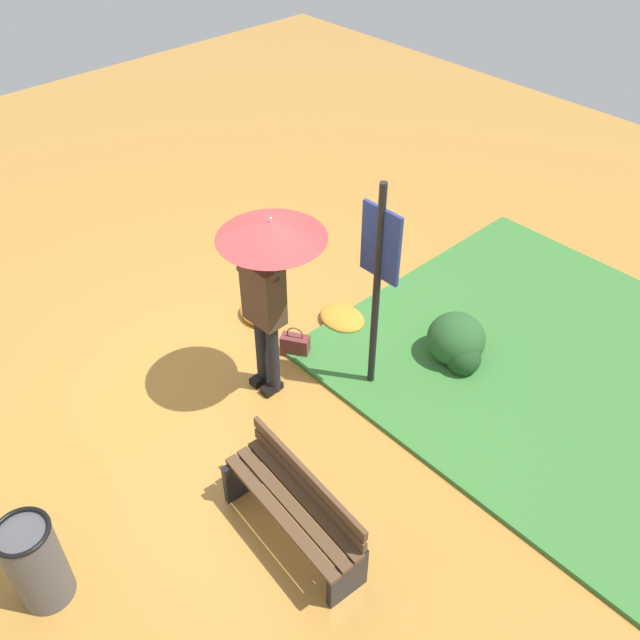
# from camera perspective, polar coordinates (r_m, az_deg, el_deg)

# --- Properties ---
(ground_plane) EXTENTS (18.00, 18.00, 0.00)m
(ground_plane) POSITION_cam_1_polar(r_m,az_deg,el_deg) (7.10, -7.40, -5.30)
(ground_plane) COLOR #B27A33
(grass_verge) EXTENTS (4.80, 4.00, 0.05)m
(grass_verge) POSITION_cam_1_polar(r_m,az_deg,el_deg) (7.56, 20.83, -4.52)
(grass_verge) COLOR #387533
(grass_verge) RESTS_ON ground_plane
(person_with_umbrella) EXTENTS (0.96, 0.96, 2.04)m
(person_with_umbrella) POSITION_cam_1_polar(r_m,az_deg,el_deg) (6.01, -4.36, 4.75)
(person_with_umbrella) COLOR black
(person_with_umbrella) RESTS_ON ground_plane
(info_sign_post) EXTENTS (0.44, 0.07, 2.30)m
(info_sign_post) POSITION_cam_1_polar(r_m,az_deg,el_deg) (6.15, 4.91, 4.36)
(info_sign_post) COLOR black
(info_sign_post) RESTS_ON ground_plane
(handbag) EXTENTS (0.33, 0.28, 0.37)m
(handbag) POSITION_cam_1_polar(r_m,az_deg,el_deg) (7.29, -2.08, -2.09)
(handbag) COLOR brown
(handbag) RESTS_ON ground_plane
(park_bench) EXTENTS (1.40, 0.47, 0.75)m
(park_bench) POSITION_cam_1_polar(r_m,az_deg,el_deg) (5.61, -2.11, -15.28)
(park_bench) COLOR black
(park_bench) RESTS_ON ground_plane
(trash_bin) EXTENTS (0.42, 0.42, 0.83)m
(trash_bin) POSITION_cam_1_polar(r_m,az_deg,el_deg) (5.72, -22.60, -18.14)
(trash_bin) COLOR #4C4C51
(trash_bin) RESTS_ON ground_plane
(shrub_cluster) EXTENTS (0.67, 0.61, 0.55)m
(shrub_cluster) POSITION_cam_1_polar(r_m,az_deg,el_deg) (7.27, 11.37, -1.85)
(shrub_cluster) COLOR #285628
(shrub_cluster) RESTS_ON ground_plane
(leaf_pile_near_person) EXTENTS (0.55, 0.44, 0.12)m
(leaf_pile_near_person) POSITION_cam_1_polar(r_m,az_deg,el_deg) (7.84, -4.93, 0.64)
(leaf_pile_near_person) COLOR #C68428
(leaf_pile_near_person) RESTS_ON ground_plane
(leaf_pile_by_bench) EXTENTS (0.56, 0.44, 0.12)m
(leaf_pile_by_bench) POSITION_cam_1_polar(r_m,az_deg,el_deg) (7.73, 1.86, 0.17)
(leaf_pile_by_bench) COLOR #C68428
(leaf_pile_by_bench) RESTS_ON ground_plane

